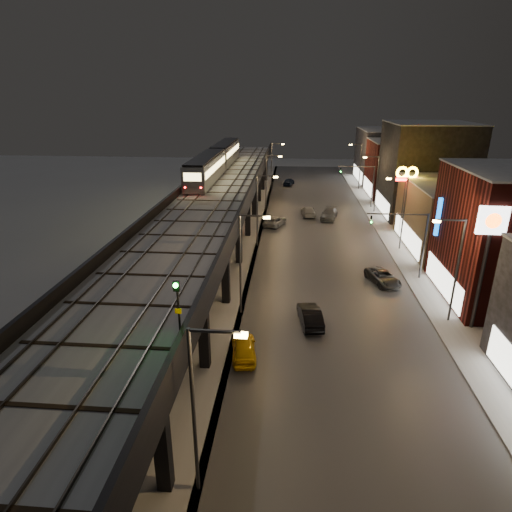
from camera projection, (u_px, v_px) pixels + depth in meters
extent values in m
plane|color=silver|center=(228.00, 418.00, 25.49)|extent=(220.00, 220.00, 0.00)
cube|color=#46474D|center=(320.00, 237.00, 57.52)|extent=(17.00, 120.00, 0.06)
cube|color=#9FA1A8|center=(396.00, 239.00, 56.73)|extent=(4.00, 120.00, 0.14)
cube|color=#9FA1A8|center=(221.00, 235.00, 58.56)|extent=(11.00, 120.00, 0.06)
cube|color=black|center=(216.00, 198.00, 53.72)|extent=(9.00, 100.00, 1.00)
cube|color=black|center=(12.00, 435.00, 20.64)|extent=(0.70, 0.70, 5.30)
cube|color=black|center=(162.00, 445.00, 20.07)|extent=(0.70, 0.70, 5.30)
cube|color=black|center=(79.00, 397.00, 19.47)|extent=(8.00, 0.60, 0.50)
cube|color=black|center=(100.00, 329.00, 29.96)|extent=(0.70, 0.70, 5.30)
cube|color=black|center=(204.00, 334.00, 29.39)|extent=(0.70, 0.70, 5.30)
cube|color=black|center=(148.00, 299.00, 28.79)|extent=(8.00, 0.60, 0.50)
cube|color=black|center=(146.00, 273.00, 39.28)|extent=(0.70, 0.70, 5.30)
cube|color=black|center=(226.00, 276.00, 38.71)|extent=(0.70, 0.70, 5.30)
cube|color=black|center=(184.00, 249.00, 38.11)|extent=(8.00, 0.60, 0.50)
cube|color=black|center=(174.00, 239.00, 48.60)|extent=(0.70, 0.70, 5.30)
cube|color=black|center=(239.00, 241.00, 48.03)|extent=(0.70, 0.70, 5.30)
cube|color=black|center=(205.00, 218.00, 47.42)|extent=(8.00, 0.60, 0.50)
cube|color=black|center=(194.00, 216.00, 57.91)|extent=(0.70, 0.70, 5.30)
cube|color=black|center=(248.00, 217.00, 57.34)|extent=(0.70, 0.70, 5.30)
cube|color=black|center=(220.00, 198.00, 56.74)|extent=(8.00, 0.60, 0.50)
cube|color=black|center=(207.00, 199.00, 67.23)|extent=(0.70, 0.70, 5.30)
cube|color=black|center=(254.00, 200.00, 66.66)|extent=(0.70, 0.70, 5.30)
cube|color=black|center=(230.00, 183.00, 66.06)|extent=(8.00, 0.60, 0.50)
cube|color=black|center=(218.00, 186.00, 76.55)|extent=(0.70, 0.70, 5.30)
cube|color=black|center=(259.00, 187.00, 75.98)|extent=(0.70, 0.70, 5.30)
cube|color=black|center=(238.00, 172.00, 75.38)|extent=(8.00, 0.60, 0.50)
cube|color=black|center=(226.00, 176.00, 85.87)|extent=(0.70, 0.70, 5.30)
cube|color=black|center=(263.00, 177.00, 85.29)|extent=(0.70, 0.70, 5.30)
cube|color=black|center=(244.00, 164.00, 84.69)|extent=(8.00, 0.60, 0.50)
cube|color=black|center=(233.00, 168.00, 95.18)|extent=(0.70, 0.70, 5.30)
cube|color=black|center=(266.00, 168.00, 94.61)|extent=(0.70, 0.70, 5.30)
cube|color=black|center=(249.00, 157.00, 94.01)|extent=(8.00, 0.60, 0.50)
cube|color=#B2B7C1|center=(216.00, 194.00, 53.51)|extent=(8.40, 100.00, 0.16)
cube|color=#332D28|center=(190.00, 192.00, 53.70)|extent=(0.08, 98.00, 0.16)
cube|color=#332D28|center=(202.00, 192.00, 53.59)|extent=(0.08, 98.00, 0.16)
cube|color=#332D28|center=(226.00, 193.00, 53.35)|extent=(0.08, 98.00, 0.16)
cube|color=#332D28|center=(237.00, 193.00, 53.24)|extent=(0.08, 98.00, 0.16)
cube|color=black|center=(130.00, 301.00, 25.52)|extent=(7.80, 0.24, 0.06)
cube|color=black|center=(191.00, 225.00, 40.43)|extent=(7.80, 0.24, 0.06)
cube|color=black|center=(218.00, 190.00, 55.33)|extent=(7.80, 0.24, 0.06)
cube|color=black|center=(234.00, 169.00, 70.24)|extent=(7.80, 0.24, 0.06)
cube|color=black|center=(245.00, 156.00, 85.15)|extent=(7.80, 0.24, 0.06)
cube|color=black|center=(250.00, 191.00, 53.01)|extent=(0.30, 100.00, 1.10)
cube|color=black|center=(181.00, 190.00, 53.68)|extent=(0.30, 100.00, 1.10)
cube|color=silver|center=(443.00, 281.00, 40.31)|extent=(0.10, 9.60, 2.40)
cube|color=brown|center=(460.00, 218.00, 52.04)|extent=(12.00, 15.00, 8.00)
cube|color=silver|center=(407.00, 235.00, 53.36)|extent=(0.10, 12.00, 2.40)
cube|color=#B2B7C1|center=(466.00, 184.00, 50.59)|extent=(12.20, 15.20, 0.16)
cube|color=black|center=(426.00, 171.00, 65.88)|extent=(12.00, 13.00, 14.00)
cube|color=silver|center=(382.00, 204.00, 68.26)|extent=(0.10, 10.40, 2.40)
cube|color=#B2B7C1|center=(432.00, 123.00, 63.37)|extent=(12.20, 13.20, 0.16)
cube|color=#5C1914|center=(402.00, 169.00, 79.63)|extent=(12.00, 12.00, 10.00)
cube|color=silver|center=(368.00, 187.00, 81.31)|extent=(0.10, 9.60, 2.40)
cube|color=#B2B7C1|center=(406.00, 141.00, 77.83)|extent=(12.20, 12.20, 0.16)
cube|color=#39383F|center=(387.00, 156.00, 92.50)|extent=(12.00, 16.00, 11.00)
cube|color=silver|center=(358.00, 174.00, 94.35)|extent=(0.10, 12.80, 2.40)
cube|color=#B2B7C1|center=(390.00, 129.00, 90.52)|extent=(12.20, 16.20, 0.16)
cylinder|color=#38383A|center=(194.00, 415.00, 19.29)|extent=(0.18, 0.18, 9.00)
cube|color=#38383A|center=(214.00, 331.00, 17.65)|extent=(2.20, 0.12, 0.12)
cube|color=#FFCB5C|center=(241.00, 335.00, 17.60)|extent=(0.55, 0.28, 0.18)
cylinder|color=#38383A|center=(240.00, 266.00, 36.06)|extent=(0.18, 0.18, 9.00)
cube|color=#38383A|center=(253.00, 216.00, 34.42)|extent=(2.20, 0.12, 0.12)
cube|color=#FFCB5C|center=(267.00, 217.00, 34.38)|extent=(0.55, 0.28, 0.18)
cylinder|color=#38383A|center=(457.00, 273.00, 34.70)|extent=(0.18, 0.18, 9.00)
cube|color=#38383A|center=(451.00, 220.00, 33.22)|extent=(2.20, 0.12, 0.12)
cube|color=#FFCB5C|center=(437.00, 221.00, 33.35)|extent=(0.55, 0.28, 0.18)
cylinder|color=#38383A|center=(257.00, 211.00, 52.84)|extent=(0.18, 0.18, 9.00)
cube|color=#38383A|center=(266.00, 176.00, 51.19)|extent=(2.20, 0.12, 0.12)
cube|color=#FFCB5C|center=(276.00, 177.00, 51.15)|extent=(0.55, 0.28, 0.18)
cylinder|color=#38383A|center=(404.00, 214.00, 51.47)|extent=(0.18, 0.18, 9.00)
cube|color=#38383A|center=(399.00, 178.00, 49.99)|extent=(2.20, 0.12, 0.12)
cube|color=#FFCB5C|center=(389.00, 179.00, 50.12)|extent=(0.55, 0.28, 0.18)
cylinder|color=#38383A|center=(266.00, 183.00, 69.61)|extent=(0.18, 0.18, 9.00)
cube|color=#38383A|center=(273.00, 156.00, 67.96)|extent=(2.20, 0.12, 0.12)
cube|color=#FFCB5C|center=(280.00, 157.00, 67.92)|extent=(0.55, 0.28, 0.18)
cylinder|color=#38383A|center=(377.00, 185.00, 68.24)|extent=(0.18, 0.18, 9.00)
cube|color=#38383A|center=(372.00, 157.00, 66.76)|extent=(2.20, 0.12, 0.12)
cube|color=#FFCB5C|center=(365.00, 157.00, 66.89)|extent=(0.55, 0.28, 0.18)
cylinder|color=#38383A|center=(271.00, 166.00, 86.38)|extent=(0.18, 0.18, 9.00)
cube|color=#38383A|center=(277.00, 143.00, 84.73)|extent=(2.20, 0.12, 0.12)
cube|color=#FFCB5C|center=(283.00, 144.00, 84.69)|extent=(0.55, 0.28, 0.18)
cylinder|color=#38383A|center=(360.00, 167.00, 85.01)|extent=(0.18, 0.18, 9.00)
cube|color=#38383A|center=(357.00, 144.00, 83.53)|extent=(2.20, 0.12, 0.12)
cube|color=#FFCB5C|center=(351.00, 145.00, 83.66)|extent=(0.55, 0.28, 0.18)
cylinder|color=#38383A|center=(424.00, 247.00, 43.44)|extent=(0.20, 0.20, 7.00)
cube|color=#38383A|center=(397.00, 214.00, 42.46)|extent=(6.00, 0.12, 0.12)
imported|color=black|center=(371.00, 218.00, 42.83)|extent=(0.20, 0.16, 1.00)
sphere|color=#0CFF26|center=(371.00, 221.00, 42.78)|extent=(0.18, 0.18, 0.18)
cylinder|color=#38383A|center=(373.00, 187.00, 71.39)|extent=(0.20, 0.20, 7.00)
cube|color=#38383A|center=(356.00, 166.00, 70.41)|extent=(6.00, 0.12, 0.12)
imported|color=black|center=(341.00, 169.00, 70.79)|extent=(0.20, 0.16, 1.00)
sphere|color=#0CFF26|center=(341.00, 171.00, 70.73)|extent=(0.18, 0.18, 0.18)
cube|color=gray|center=(206.00, 169.00, 59.57)|extent=(2.85, 17.20, 3.24)
cube|color=black|center=(206.00, 157.00, 58.95)|extent=(2.56, 16.71, 0.25)
cube|color=#E7D078|center=(196.00, 166.00, 59.52)|extent=(0.05, 15.73, 0.88)
cube|color=#E7D078|center=(216.00, 166.00, 59.30)|extent=(0.05, 15.73, 0.88)
cube|color=gray|center=(225.00, 153.00, 76.26)|extent=(2.85, 17.20, 3.24)
cube|color=black|center=(225.00, 143.00, 75.65)|extent=(2.56, 16.71, 0.25)
cube|color=#E7D078|center=(217.00, 150.00, 76.22)|extent=(0.05, 15.73, 0.88)
cube|color=#E7D078|center=(233.00, 150.00, 76.00)|extent=(0.05, 15.73, 0.88)
cube|color=#E7D078|center=(192.00, 177.00, 51.37)|extent=(2.16, 0.05, 0.98)
sphere|color=#FF0C0C|center=(185.00, 187.00, 51.88)|extent=(0.20, 0.20, 0.20)
sphere|color=#FF0C0C|center=(201.00, 188.00, 51.73)|extent=(0.20, 0.20, 0.20)
cylinder|color=black|center=(178.00, 307.00, 21.51)|extent=(0.11, 0.11, 2.86)
cube|color=black|center=(176.00, 286.00, 20.98)|extent=(0.31, 0.17, 0.53)
sphere|color=#0CFF26|center=(176.00, 285.00, 20.83)|extent=(0.25, 0.25, 0.25)
cube|color=#D8CA00|center=(178.00, 311.00, 21.49)|extent=(0.33, 0.04, 0.29)
imported|color=#DDA709|center=(244.00, 349.00, 31.10)|extent=(2.30, 4.48, 1.46)
imported|color=black|center=(310.00, 316.00, 35.57)|extent=(2.26, 4.81, 1.52)
imported|color=#9E9E9F|center=(275.00, 221.00, 62.39)|extent=(3.68, 5.25, 1.33)
imported|color=#A7A7A7|center=(308.00, 212.00, 67.44)|extent=(2.41, 5.09, 1.44)
imported|color=black|center=(289.00, 182.00, 90.09)|extent=(2.57, 4.57, 1.47)
imported|color=#3B3C3D|center=(383.00, 278.00, 43.32)|extent=(3.50, 5.16, 1.31)
imported|color=slate|center=(329.00, 214.00, 65.68)|extent=(3.22, 5.65, 1.54)
cylinder|color=#38383A|center=(402.00, 210.00, 55.85)|extent=(0.24, 0.24, 7.70)
cube|color=#FF0C0C|center=(406.00, 179.00, 54.38)|extent=(2.69, 0.25, 0.48)
torus|color=yellow|center=(402.00, 173.00, 54.15)|extent=(1.59, 0.58, 1.56)
torus|color=yellow|center=(412.00, 173.00, 54.06)|extent=(1.59, 0.58, 1.56)
cylinder|color=#38383A|center=(481.00, 278.00, 33.61)|extent=(0.28, 0.28, 9.06)
cube|color=white|center=(493.00, 220.00, 31.94)|extent=(2.17, 0.30, 2.17)
cone|color=#FF3B00|center=(494.00, 221.00, 31.77)|extent=(1.54, 0.12, 1.54)
cylinder|color=#38383A|center=(439.00, 257.00, 43.20)|extent=(0.28, 0.28, 5.25)
cube|color=blue|center=(445.00, 217.00, 41.71)|extent=(1.68, 0.35, 3.78)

